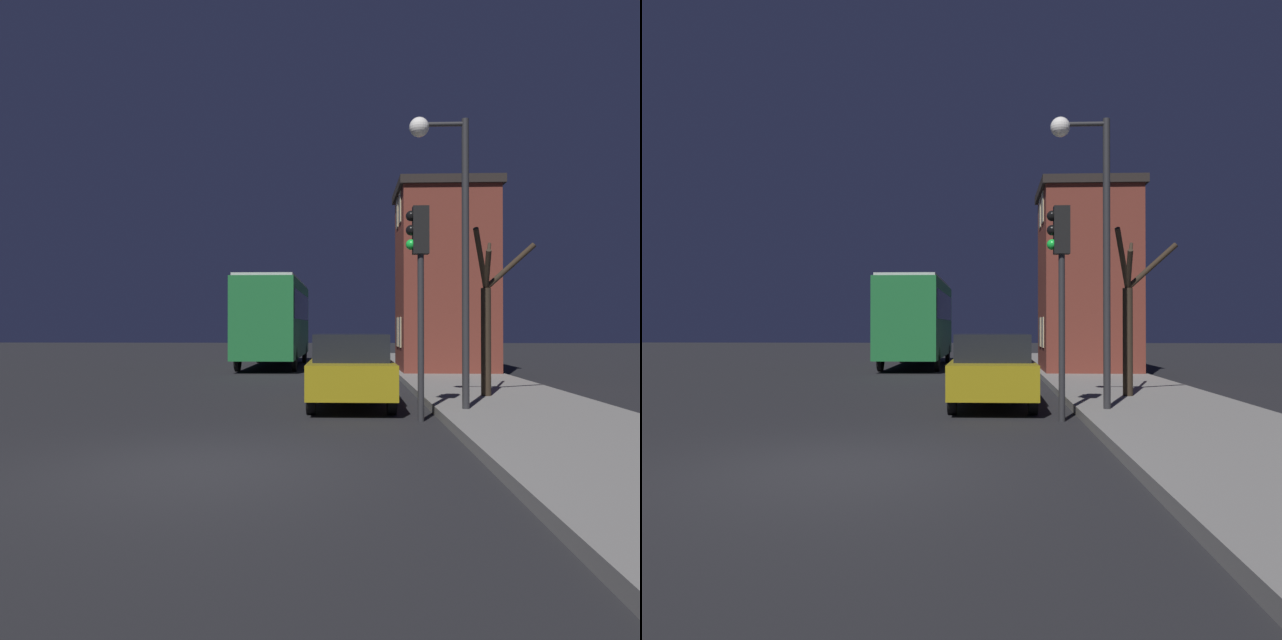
{
  "view_description": "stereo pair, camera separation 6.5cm",
  "coord_description": "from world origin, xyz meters",
  "views": [
    {
      "loc": [
        1.84,
        -7.8,
        1.78
      ],
      "look_at": [
        1.14,
        9.19,
        1.96
      ],
      "focal_mm": 35.0,
      "sensor_mm": 36.0,
      "label": 1
    },
    {
      "loc": [
        1.9,
        -7.8,
        1.78
      ],
      "look_at": [
        1.14,
        9.19,
        1.96
      ],
      "focal_mm": 35.0,
      "sensor_mm": 36.0,
      "label": 2
    }
  ],
  "objects": [
    {
      "name": "car_mid_lane",
      "position": [
        1.62,
        16.4,
        0.77
      ],
      "size": [
        1.71,
        4.45,
        1.48
      ],
      "color": "#B7BABF",
      "rests_on": "ground"
    },
    {
      "name": "brick_building",
      "position": [
        5.5,
        15.4,
        3.6
      ],
      "size": [
        3.6,
        3.91,
        6.81
      ],
      "color": "brown",
      "rests_on": "sidewalk"
    },
    {
      "name": "bus",
      "position": [
        -1.32,
        19.85,
        2.26
      ],
      "size": [
        2.47,
        9.23,
        3.82
      ],
      "color": "#1E6B33",
      "rests_on": "ground"
    },
    {
      "name": "sidewalk",
      "position": [
        5.45,
        0.0,
        0.09
      ],
      "size": [
        3.66,
        60.0,
        0.18
      ],
      "color": "slate",
      "rests_on": "ground"
    },
    {
      "name": "bare_tree",
      "position": [
        5.15,
        6.78,
        2.06
      ],
      "size": [
        1.63,
        1.94,
        3.81
      ],
      "color": "#2D2319",
      "rests_on": "sidewalk"
    },
    {
      "name": "ground_plane",
      "position": [
        0.0,
        0.0,
        0.0
      ],
      "size": [
        120.0,
        120.0,
        0.0
      ],
      "primitive_type": "plane",
      "color": "black"
    },
    {
      "name": "traffic_light",
      "position": [
        3.22,
        3.97,
        2.91
      ],
      "size": [
        0.43,
        0.24,
        4.05
      ],
      "color": "#28282B",
      "rests_on": "ground"
    },
    {
      "name": "streetlamp",
      "position": [
        3.87,
        4.49,
        4.03
      ],
      "size": [
        1.16,
        0.39,
        5.73
      ],
      "color": "#28282B",
      "rests_on": "sidewalk"
    },
    {
      "name": "car_near_lane",
      "position": [
        1.95,
        6.17,
        0.84
      ],
      "size": [
        1.81,
        4.25,
        1.62
      ],
      "color": "olive",
      "rests_on": "ground"
    }
  ]
}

